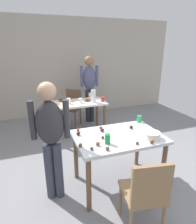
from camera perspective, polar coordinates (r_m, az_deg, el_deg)
The scene contains 36 objects.
ground_plane at distance 2.91m, azimuth 2.75°, elevation -20.06°, with size 6.40×6.40×0.00m, color gray.
wall_back at distance 5.39m, azimuth -10.27°, elevation 12.95°, with size 6.40×0.10×2.60m, color #BCB2A3.
dining_table_near at distance 2.52m, azimuth 6.11°, elevation -9.25°, with size 1.13×0.76×0.75m.
dining_table_far at distance 4.00m, azimuth -6.29°, elevation 1.36°, with size 1.17×0.61×0.75m.
chair_near_table at distance 2.04m, azimuth 14.18°, elevation -22.46°, with size 0.46×0.46×0.87m.
chair_far_table at distance 4.65m, azimuth -7.82°, elevation 2.06°, with size 0.56×0.56×0.87m.
person_girl_near at distance 2.25m, azimuth -14.14°, elevation -6.32°, with size 0.45×0.27×1.49m.
person_adult_far at distance 4.69m, azimuth -2.59°, elevation 8.71°, with size 0.45×0.23×1.65m.
mixing_bowl at distance 2.47m, azimuth 15.94°, elevation -6.74°, with size 0.21×0.21×0.08m, color white.
soda_can at distance 2.24m, azimuth 2.91°, elevation -8.18°, with size 0.07×0.07×0.12m, color #198438.
fork_near at distance 2.77m, azimuth 7.83°, elevation -4.16°, with size 0.17×0.02×0.01m, color silver.
cup_near_0 at distance 2.94m, azimuth 12.35°, elevation -2.05°, with size 0.07×0.07×0.10m, color green.
cake_ball_0 at distance 2.63m, azimuth 0.86°, elevation -4.83°, with size 0.04×0.04×0.04m, color brown.
cake_ball_1 at distance 2.37m, azimuth 1.43°, elevation -7.72°, with size 0.04×0.04×0.04m, color #3D2319.
cake_ball_2 at distance 2.62m, azimuth 14.45°, elevation -5.47°, with size 0.05×0.05×0.05m, color brown.
cake_ball_3 at distance 2.55m, azimuth 1.27°, elevation -5.48°, with size 0.05×0.05×0.05m, color #3D2319.
cake_ball_4 at distance 2.20m, azimuth -5.31°, elevation -9.92°, with size 0.05×0.05×0.05m, color brown.
cake_ball_5 at distance 2.46m, azimuth -5.97°, elevation -6.52°, with size 0.05×0.05×0.05m, color #3D2319.
cake_ball_6 at distance 2.12m, azimuth 2.86°, elevation -10.96°, with size 0.05×0.05×0.05m, color brown.
cake_ball_7 at distance 2.58m, azimuth -6.06°, elevation -5.40°, with size 0.04×0.04×0.04m, color brown.
cake_ball_8 at distance 2.69m, azimuth 10.01°, elevation -4.52°, with size 0.05×0.05×0.05m, color #3D2319.
cake_ball_9 at distance 2.34m, azimuth 15.94°, elevation -8.63°, with size 0.05×0.05×0.05m, color brown.
cake_ball_10 at distance 2.28m, azimuth 11.80°, elevation -9.20°, with size 0.04×0.04×0.04m, color brown.
cake_ball_11 at distance 2.13m, azimuth -1.91°, elevation -10.99°, with size 0.04×0.04×0.04m, color brown.
cake_ball_12 at distance 2.21m, azimuth -0.06°, elevation -9.60°, with size 0.05×0.05×0.05m, color brown.
pitcher_far at distance 3.91m, azimuth -1.41°, elevation 4.84°, with size 0.10×0.10×0.26m, color white.
cup_far_0 at distance 3.90m, azimuth -5.33°, elevation 3.47°, with size 0.08×0.08×0.10m, color white.
cup_far_1 at distance 4.29m, azimuth -2.32°, elevation 5.05°, with size 0.08×0.08×0.11m, color white.
cup_far_2 at distance 3.98m, azimuth 1.39°, elevation 3.89°, with size 0.08×0.08×0.10m, color red.
cup_far_3 at distance 3.87m, azimuth -8.88°, elevation 3.33°, with size 0.08×0.08×0.11m, color white.
donut_far_0 at distance 3.89m, azimuth -12.35°, elevation 2.57°, with size 0.12×0.12×0.03m, color gold.
donut_far_1 at distance 3.95m, azimuth -13.92°, elevation 2.72°, with size 0.12×0.12×0.04m, color pink.
donut_far_2 at distance 4.02m, azimuth -3.28°, elevation 3.60°, with size 0.14×0.14×0.04m, color brown.
donut_far_3 at distance 4.14m, azimuth -2.80°, elevation 4.03°, with size 0.13×0.13×0.04m, color gold.
donut_far_4 at distance 4.10m, azimuth -10.93°, elevation 3.56°, with size 0.13×0.13×0.04m, color brown.
donut_far_5 at distance 4.02m, azimuth -8.03°, elevation 3.39°, with size 0.12×0.12×0.04m, color gold.
Camera 1 is at (-0.88, -2.09, 1.83)m, focal length 30.21 mm.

